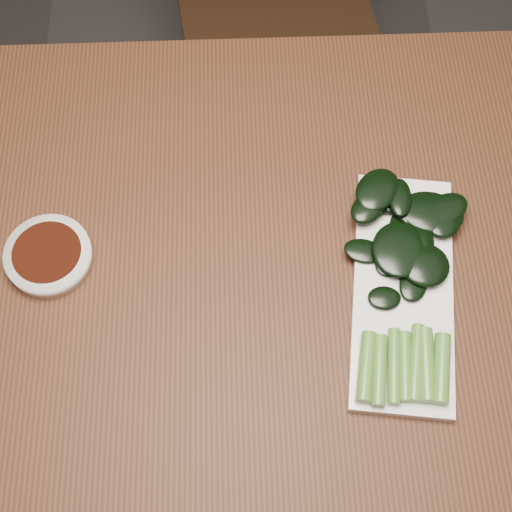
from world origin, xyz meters
name	(u,v)px	position (x,y,z in m)	size (l,w,h in m)	color
ground	(253,415)	(0.00, 0.00, 0.00)	(6.00, 6.00, 0.00)	#2F2C2C
table	(251,300)	(0.00, 0.00, 0.68)	(1.40, 0.80, 0.75)	#452413
sauce_bowl	(49,256)	(-0.26, 0.04, 0.76)	(0.11, 0.11, 0.02)	white
serving_plate	(402,290)	(0.19, -0.02, 0.76)	(0.17, 0.33, 0.01)	white
gai_lan	(406,261)	(0.19, 0.01, 0.78)	(0.18, 0.32, 0.03)	#558D30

